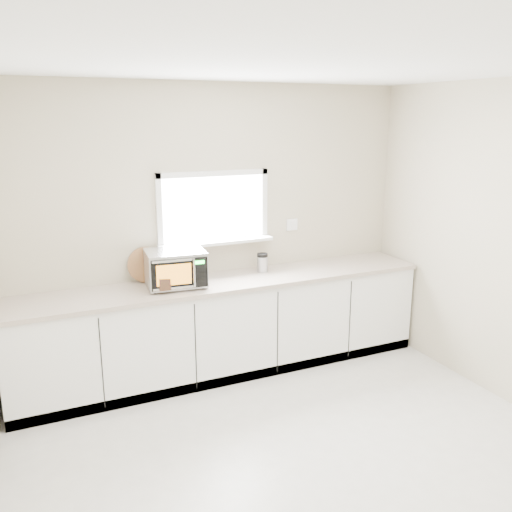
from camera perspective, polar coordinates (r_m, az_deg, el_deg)
ground at (r=4.07m, az=6.27°, el=-21.62°), size 4.00×4.00×0.00m
back_wall at (r=5.20m, az=-4.52°, el=3.06°), size 4.00×0.17×2.70m
cabinets at (r=5.20m, az=-3.20°, el=-7.56°), size 3.92×0.60×0.88m
countertop at (r=5.04m, az=-3.23°, el=-2.74°), size 3.92×0.64×0.04m
microwave at (r=4.84m, az=-8.46°, el=-1.23°), size 0.54×0.46×0.33m
knife_block at (r=4.72m, az=-9.74°, el=-2.29°), size 0.11×0.21×0.29m
cutting_board at (r=5.03m, az=-11.55°, el=-0.89°), size 0.33×0.08×0.32m
coffee_grinder at (r=5.27m, az=0.67°, el=-0.68°), size 0.12×0.12×0.19m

